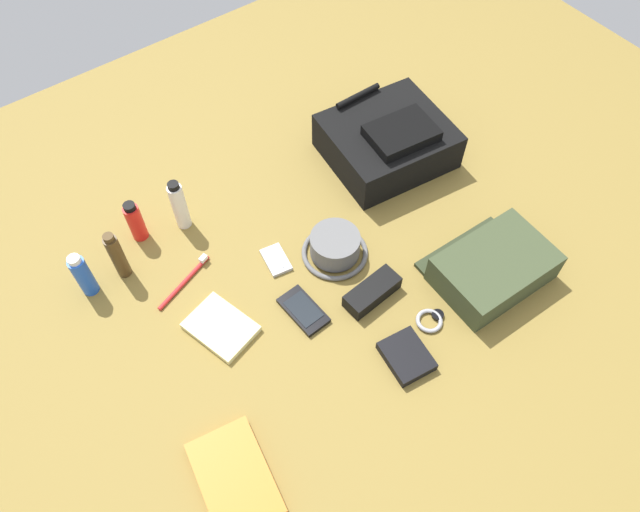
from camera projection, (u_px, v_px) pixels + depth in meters
ground_plane at (320, 268)px, 1.49m from camera, size 2.64×2.02×0.02m
backpack at (388, 141)px, 1.63m from camera, size 0.34×0.31×0.14m
toiletry_pouch at (492, 267)px, 1.43m from camera, size 0.27×0.23×0.08m
bucket_hat at (335, 247)px, 1.47m from camera, size 0.16×0.16×0.07m
deodorant_spray at (83, 275)px, 1.39m from camera, size 0.04×0.04×0.13m
cologne_bottle at (117, 256)px, 1.41m from camera, size 0.03×0.03×0.15m
sunscreen_spray at (135, 221)px, 1.48m from camera, size 0.04×0.04×0.12m
toothpaste_tube at (179, 205)px, 1.49m from camera, size 0.04×0.04×0.15m
paperback_novel at (235, 479)px, 1.19m from camera, size 0.17×0.23×0.02m
cell_phone at (303, 310)px, 1.40m from camera, size 0.07×0.13×0.01m
media_player at (276, 260)px, 1.48m from camera, size 0.07×0.09×0.01m
wristwatch at (430, 320)px, 1.39m from camera, size 0.07×0.06×0.01m
toothbrush at (187, 279)px, 1.45m from camera, size 0.17×0.07×0.02m
wallet at (406, 356)px, 1.33m from camera, size 0.10×0.12×0.02m
notepad at (221, 327)px, 1.38m from camera, size 0.15×0.17×0.02m
sunglasses_case at (372, 292)px, 1.41m from camera, size 0.14×0.07×0.04m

